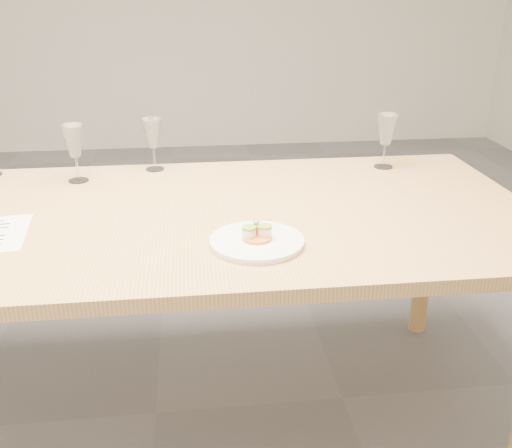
{
  "coord_description": "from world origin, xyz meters",
  "views": [
    {
      "loc": [
        0.16,
        -1.6,
        1.39
      ],
      "look_at": [
        0.32,
        -0.23,
        0.8
      ],
      "focal_mm": 40.0,
      "sensor_mm": 36.0,
      "label": 1
    }
  ],
  "objects": [
    {
      "name": "wine_glass_3",
      "position": [
        0.87,
        0.36,
        0.89
      ],
      "size": [
        0.08,
        0.08,
        0.2
      ],
      "color": "white",
      "rests_on": "dining_table"
    },
    {
      "name": "dinner_plate",
      "position": [
        0.33,
        -0.25,
        0.76
      ],
      "size": [
        0.25,
        0.25,
        0.07
      ],
      "rotation": [
        0.0,
        0.0,
        -0.19
      ],
      "color": "white",
      "rests_on": "dining_table"
    },
    {
      "name": "dining_table",
      "position": [
        0.0,
        0.0,
        0.68
      ],
      "size": [
        2.4,
        1.0,
        0.75
      ],
      "color": "tan",
      "rests_on": "ground"
    },
    {
      "name": "ground",
      "position": [
        0.0,
        0.0,
        0.0
      ],
      "size": [
        7.0,
        7.0,
        0.0
      ],
      "primitive_type": "plane",
      "color": "slate",
      "rests_on": "ground"
    },
    {
      "name": "wine_glass_2",
      "position": [
        0.03,
        0.43,
        0.88
      ],
      "size": [
        0.08,
        0.08,
        0.19
      ],
      "color": "white",
      "rests_on": "dining_table"
    },
    {
      "name": "wine_glass_1",
      "position": [
        -0.23,
        0.33,
        0.89
      ],
      "size": [
        0.08,
        0.08,
        0.2
      ],
      "color": "white",
      "rests_on": "dining_table"
    }
  ]
}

